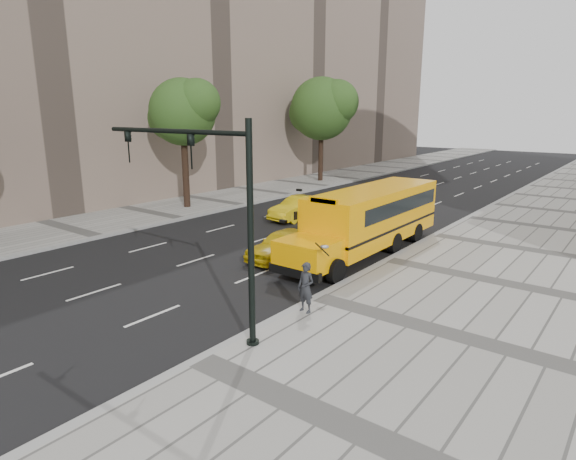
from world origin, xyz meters
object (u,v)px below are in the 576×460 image
Objects in this scene: tree_b at (183,112)px; school_bus at (371,215)px; taxi_near at (283,245)px; taxi_far at (299,208)px; tree_c at (322,108)px; pedestrian at (306,288)px; traffic_signal at (213,201)px.

school_bus is at bearing -5.78° from tree_b.
school_bus reaches higher than taxi_near.
tree_b is 10.13m from taxi_far.
taxi_near is at bearing -124.78° from school_bus.
taxi_near is 0.92× the size of taxi_far.
tree_c is 17.61m from taxi_far.
pedestrian is at bearing -41.63° from taxi_near.
tree_b is 2.02× the size of taxi_far.
taxi_near is (12.39, -21.60, -6.16)m from tree_c.
school_bus is (14.92, -1.51, -4.78)m from tree_b.
school_bus is 11.12m from traffic_signal.
traffic_signal is (3.19, -7.25, 3.41)m from taxi_near.
taxi_far is at bearing 131.12° from pedestrian.
pedestrian is (1.98, -8.11, -0.77)m from school_bus.
taxi_near is at bearing -60.16° from tree_c.
tree_c is at bearing 123.42° from taxi_near.
tree_b reaches higher than taxi_near.
tree_b reaches higher than traffic_signal.
tree_b is 20.06m from traffic_signal.
tree_b reaches higher than taxi_far.
school_bus reaches higher than taxi_far.
tree_c is 1.51× the size of traffic_signal.
taxi_far is at bearing 125.11° from taxi_near.
taxi_near is 0.62× the size of traffic_signal.
taxi_near is (-2.50, -3.60, -1.08)m from school_bus.
pedestrian is at bearing 64.81° from traffic_signal.
taxi_near is at bearing 138.67° from pedestrian.
tree_b is 0.90× the size of tree_c.
tree_b reaches higher than pedestrian.
tree_b is 14.65m from taxi_near.
school_bus is at bearing 107.59° from pedestrian.
tree_b is at bearing 141.62° from traffic_signal.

